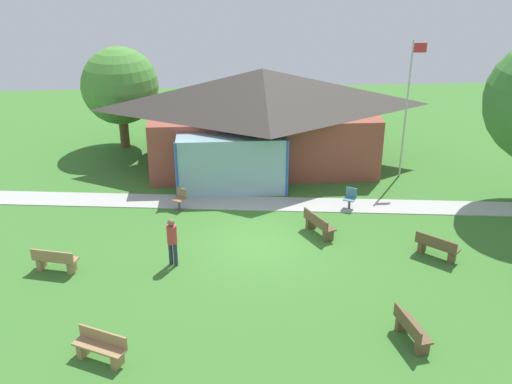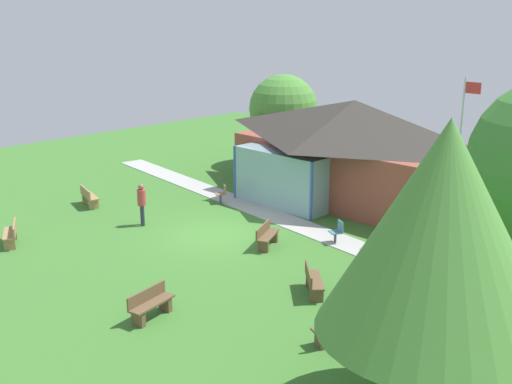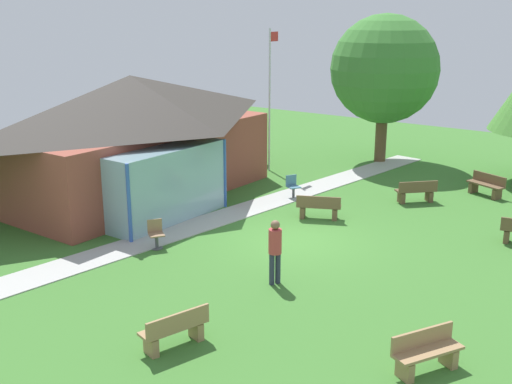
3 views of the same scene
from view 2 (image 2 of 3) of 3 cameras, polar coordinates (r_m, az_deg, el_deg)
ground_plane at (r=24.47m, az=-3.55°, el=-3.93°), size 44.00×44.00×0.00m
pavilion at (r=28.89m, az=8.53°, el=3.94°), size 11.17×7.05×4.56m
footpath at (r=26.62m, az=1.69°, el=-2.20°), size 25.87×4.35×0.03m
flagpole at (r=23.95m, az=18.02°, el=3.26°), size 0.64×0.08×6.15m
bench_mid_left at (r=28.91m, az=-14.96°, el=-0.46°), size 1.56×0.82×0.84m
bench_lawn_far_right at (r=16.84m, az=7.69°, el=-12.28°), size 0.98×1.55×0.84m
bench_front_right at (r=18.23m, az=-9.56°, el=-10.05°), size 0.72×1.56×0.84m
bench_rear_near_path at (r=23.14m, az=0.98°, el=-4.04°), size 1.04×1.54×0.84m
bench_mid_right at (r=19.47m, az=5.20°, el=-8.11°), size 1.39×1.35×0.84m
bench_front_left at (r=25.04m, az=-21.35°, el=-3.61°), size 1.53×1.08×0.84m
patio_chair_west at (r=28.37m, az=-3.12°, el=-0.21°), size 0.61×0.61×0.86m
patio_chair_lawn_spare at (r=23.66m, az=7.37°, el=-3.68°), size 0.60×0.60×0.86m
visitor_strolling_lawn at (r=25.64m, az=-10.35°, el=-0.82°), size 0.34×0.34×1.74m
tree_far_east at (r=12.62m, az=16.56°, el=-3.32°), size 4.82×4.82×6.50m
tree_behind_pavilion_left at (r=35.18m, az=2.49°, el=7.56°), size 3.80×3.80×5.08m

